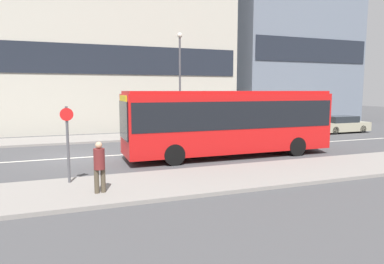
% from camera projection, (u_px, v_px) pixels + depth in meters
% --- Properties ---
extents(ground_plane, '(120.00, 120.00, 0.00)m').
position_uv_depth(ground_plane, '(80.00, 158.00, 16.92)').
color(ground_plane, '#444447').
extents(sidewalk_near, '(44.00, 3.50, 0.13)m').
position_uv_depth(sidewalk_near, '(87.00, 191.00, 11.09)').
color(sidewalk_near, gray).
rests_on(sidewalk_near, ground_plane).
extents(sidewalk_far, '(44.00, 3.50, 0.13)m').
position_uv_depth(sidewalk_far, '(76.00, 139.00, 22.74)').
color(sidewalk_far, gray).
rests_on(sidewalk_far, ground_plane).
extents(lane_centerline, '(41.80, 0.16, 0.01)m').
position_uv_depth(lane_centerline, '(80.00, 158.00, 16.92)').
color(lane_centerline, silver).
rests_on(lane_centerline, ground_plane).
extents(apartment_block_left_tower, '(19.77, 4.93, 20.49)m').
position_uv_depth(apartment_block_left_tower, '(117.00, 5.00, 28.06)').
color(apartment_block_left_tower, '#B7B2A3').
rests_on(apartment_block_left_tower, ground_plane).
extents(city_bus, '(10.53, 2.52, 3.28)m').
position_uv_depth(city_bus, '(229.00, 119.00, 17.10)').
color(city_bus, red).
rests_on(city_bus, ground_plane).
extents(parked_car_0, '(4.02, 1.86, 1.30)m').
position_uv_depth(parked_car_0, '(293.00, 127.00, 24.99)').
color(parked_car_0, '#4C5156').
rests_on(parked_car_0, ground_plane).
extents(parked_car_1, '(4.33, 1.75, 1.32)m').
position_uv_depth(parked_car_1, '(341.00, 125.00, 26.89)').
color(parked_car_1, '#A39E84').
rests_on(parked_car_1, ground_plane).
extents(pedestrian_near_stop, '(0.35, 0.34, 1.61)m').
position_uv_depth(pedestrian_near_stop, '(99.00, 164.00, 10.58)').
color(pedestrian_near_stop, '#4C4233').
rests_on(pedestrian_near_stop, sidewalk_near).
extents(bus_stop_sign, '(0.44, 0.12, 2.64)m').
position_uv_depth(bus_stop_sign, '(68.00, 138.00, 11.68)').
color(bus_stop_sign, '#4C4C51').
rests_on(bus_stop_sign, sidewalk_near).
extents(street_lamp, '(0.36, 0.36, 7.15)m').
position_uv_depth(street_lamp, '(180.00, 74.00, 23.97)').
color(street_lamp, '#4C4C51').
rests_on(street_lamp, sidewalk_far).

